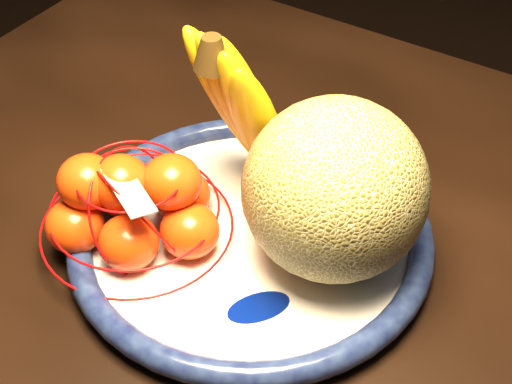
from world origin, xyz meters
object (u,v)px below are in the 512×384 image
Objects in this scene: cantaloupe at (335,189)px; banana_bunch at (248,106)px; fruit_bowl at (250,235)px; dining_table at (406,335)px; mandarin_bag at (135,205)px.

cantaloupe is 0.14m from banana_bunch.
cantaloupe is at bearing 17.18° from fruit_bowl.
cantaloupe is at bearing -169.38° from dining_table.
mandarin_bag reaches higher than dining_table.
cantaloupe is (-0.09, -0.02, 0.18)m from dining_table.
banana_bunch is (-0.05, 0.06, 0.11)m from fruit_bowl.
mandarin_bag is at bearing -152.56° from cantaloupe.
cantaloupe reaches higher than fruit_bowl.
banana_bunch reaches higher than dining_table.
banana_bunch reaches higher than cantaloupe.
fruit_bowl is 0.13m from cantaloupe.
dining_table is 6.54× the size of banana_bunch.
banana_bunch is at bearing 164.21° from cantaloupe.
dining_table is 3.81× the size of fruit_bowl.
mandarin_bag is at bearing -160.13° from dining_table.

